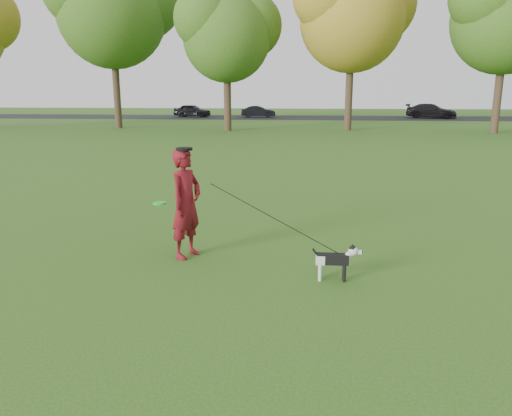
# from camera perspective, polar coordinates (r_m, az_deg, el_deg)

# --- Properties ---
(ground) EXTENTS (120.00, 120.00, 0.00)m
(ground) POSITION_cam_1_polar(r_m,az_deg,el_deg) (8.36, 0.28, -6.38)
(ground) COLOR #285116
(ground) RESTS_ON ground
(road) EXTENTS (120.00, 7.00, 0.02)m
(road) POSITION_cam_1_polar(r_m,az_deg,el_deg) (47.92, 3.99, 10.28)
(road) COLOR black
(road) RESTS_ON ground
(man) EXTENTS (0.70, 0.81, 1.88)m
(man) POSITION_cam_1_polar(r_m,az_deg,el_deg) (8.55, -7.99, 0.51)
(man) COLOR #5E0D0D
(man) RESTS_ON ground
(dog) EXTENTS (0.76, 0.15, 0.58)m
(dog) POSITION_cam_1_polar(r_m,az_deg,el_deg) (7.65, 9.17, -5.69)
(dog) COLOR black
(dog) RESTS_ON ground
(car_left) EXTENTS (3.69, 1.96, 1.20)m
(car_left) POSITION_cam_1_polar(r_m,az_deg,el_deg) (48.92, -7.29, 10.98)
(car_left) COLOR black
(car_left) RESTS_ON road
(car_mid) EXTENTS (3.27, 1.28, 1.06)m
(car_mid) POSITION_cam_1_polar(r_m,az_deg,el_deg) (48.03, 0.28, 10.96)
(car_mid) COLOR black
(car_mid) RESTS_ON road
(car_right) EXTENTS (4.84, 3.10, 1.31)m
(car_right) POSITION_cam_1_polar(r_m,az_deg,el_deg) (49.44, 19.39, 10.42)
(car_right) COLOR black
(car_right) RESTS_ON road
(man_held_items) EXTENTS (3.16, 1.05, 1.50)m
(man_held_items) POSITION_cam_1_polar(r_m,az_deg,el_deg) (7.90, 2.03, -1.15)
(man_held_items) COLOR #1BDC24
(man_held_items) RESTS_ON ground
(tree_row) EXTENTS (51.74, 8.86, 12.01)m
(tree_row) POSITION_cam_1_polar(r_m,az_deg,el_deg) (34.26, 1.31, 21.33)
(tree_row) COLOR #38281C
(tree_row) RESTS_ON ground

